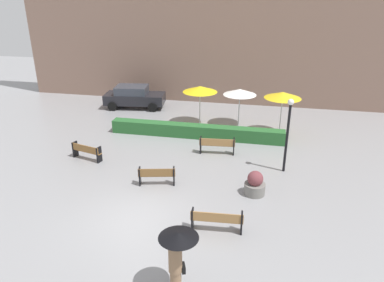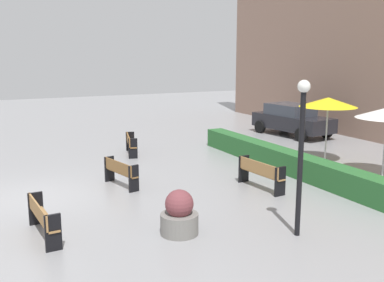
{
  "view_description": "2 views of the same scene",
  "coord_description": "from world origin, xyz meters",
  "px_view_note": "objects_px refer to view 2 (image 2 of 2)",
  "views": [
    {
      "loc": [
        4.37,
        -10.81,
        8.01
      ],
      "look_at": [
        1.23,
        4.3,
        1.5
      ],
      "focal_mm": 34.18,
      "sensor_mm": 36.0,
      "label": 1
    },
    {
      "loc": [
        13.12,
        -1.31,
        4.08
      ],
      "look_at": [
        -0.3,
        5.27,
        1.16
      ],
      "focal_mm": 42.15,
      "sensor_mm": 36.0,
      "label": 2
    }
  ],
  "objects_px": {
    "lamp_post": "(301,141)",
    "patio_umbrella_yellow": "(328,102)",
    "bench_back_row": "(260,172)",
    "parked_car": "(292,119)",
    "bench_far_left": "(131,143)",
    "planter_pot": "(179,215)",
    "bench_mid_center": "(120,171)",
    "bench_near_right": "(42,217)"
  },
  "relations": [
    {
      "from": "bench_far_left",
      "to": "parked_car",
      "type": "relative_size",
      "value": 0.38
    },
    {
      "from": "bench_back_row",
      "to": "lamp_post",
      "type": "xyz_separation_m",
      "value": [
        3.36,
        -1.28,
        1.67
      ]
    },
    {
      "from": "bench_far_left",
      "to": "planter_pot",
      "type": "bearing_deg",
      "value": -11.09
    },
    {
      "from": "bench_near_right",
      "to": "lamp_post",
      "type": "relative_size",
      "value": 0.53
    },
    {
      "from": "lamp_post",
      "to": "planter_pot",
      "type": "bearing_deg",
      "value": -117.69
    },
    {
      "from": "bench_near_right",
      "to": "bench_far_left",
      "type": "distance_m",
      "value": 8.5
    },
    {
      "from": "bench_back_row",
      "to": "parked_car",
      "type": "relative_size",
      "value": 0.42
    },
    {
      "from": "bench_near_right",
      "to": "bench_back_row",
      "type": "bearing_deg",
      "value": 98.0
    },
    {
      "from": "bench_mid_center",
      "to": "bench_far_left",
      "type": "distance_m",
      "value": 4.54
    },
    {
      "from": "parked_car",
      "to": "bench_far_left",
      "type": "bearing_deg",
      "value": -85.76
    },
    {
      "from": "bench_mid_center",
      "to": "patio_umbrella_yellow",
      "type": "bearing_deg",
      "value": 86.9
    },
    {
      "from": "bench_near_right",
      "to": "planter_pot",
      "type": "height_order",
      "value": "planter_pot"
    },
    {
      "from": "parked_car",
      "to": "bench_near_right",
      "type": "bearing_deg",
      "value": -59.24
    },
    {
      "from": "bench_mid_center",
      "to": "parked_car",
      "type": "xyz_separation_m",
      "value": [
        -4.84,
        10.46,
        0.33
      ]
    },
    {
      "from": "planter_pot",
      "to": "lamp_post",
      "type": "relative_size",
      "value": 0.3
    },
    {
      "from": "bench_near_right",
      "to": "bench_mid_center",
      "type": "bearing_deg",
      "value": 137.75
    },
    {
      "from": "bench_far_left",
      "to": "planter_pot",
      "type": "distance_m",
      "value": 8.57
    },
    {
      "from": "bench_near_right",
      "to": "patio_umbrella_yellow",
      "type": "distance_m",
      "value": 11.09
    },
    {
      "from": "bench_back_row",
      "to": "bench_far_left",
      "type": "distance_m",
      "value": 6.62
    },
    {
      "from": "bench_back_row",
      "to": "lamp_post",
      "type": "distance_m",
      "value": 3.96
    },
    {
      "from": "patio_umbrella_yellow",
      "to": "parked_car",
      "type": "bearing_deg",
      "value": 153.87
    },
    {
      "from": "bench_near_right",
      "to": "bench_back_row",
      "type": "relative_size",
      "value": 1.01
    },
    {
      "from": "patio_umbrella_yellow",
      "to": "bench_mid_center",
      "type": "bearing_deg",
      "value": -93.1
    },
    {
      "from": "lamp_post",
      "to": "patio_umbrella_yellow",
      "type": "distance_m",
      "value": 7.39
    },
    {
      "from": "bench_far_left",
      "to": "lamp_post",
      "type": "distance_m",
      "value": 9.83
    },
    {
      "from": "bench_back_row",
      "to": "bench_near_right",
      "type": "bearing_deg",
      "value": -82.0
    },
    {
      "from": "planter_pot",
      "to": "parked_car",
      "type": "height_order",
      "value": "parked_car"
    },
    {
      "from": "bench_far_left",
      "to": "lamp_post",
      "type": "bearing_deg",
      "value": 4.34
    },
    {
      "from": "bench_back_row",
      "to": "parked_car",
      "type": "distance_m",
      "value": 9.66
    },
    {
      "from": "parked_car",
      "to": "patio_umbrella_yellow",
      "type": "bearing_deg",
      "value": -26.13
    },
    {
      "from": "bench_near_right",
      "to": "lamp_post",
      "type": "xyz_separation_m",
      "value": [
        2.44,
        5.22,
        1.71
      ]
    },
    {
      "from": "bench_back_row",
      "to": "planter_pot",
      "type": "bearing_deg",
      "value": -60.11
    },
    {
      "from": "planter_pot",
      "to": "lamp_post",
      "type": "height_order",
      "value": "lamp_post"
    },
    {
      "from": "bench_near_right",
      "to": "planter_pot",
      "type": "bearing_deg",
      "value": 67.28
    },
    {
      "from": "bench_near_right",
      "to": "parked_car",
      "type": "height_order",
      "value": "parked_car"
    },
    {
      "from": "lamp_post",
      "to": "bench_back_row",
      "type": "bearing_deg",
      "value": 159.1
    },
    {
      "from": "bench_mid_center",
      "to": "bench_far_left",
      "type": "relative_size",
      "value": 0.97
    },
    {
      "from": "lamp_post",
      "to": "patio_umbrella_yellow",
      "type": "relative_size",
      "value": 1.42
    },
    {
      "from": "bench_mid_center",
      "to": "bench_near_right",
      "type": "relative_size",
      "value": 0.87
    },
    {
      "from": "bench_mid_center",
      "to": "bench_near_right",
      "type": "height_order",
      "value": "bench_mid_center"
    },
    {
      "from": "planter_pot",
      "to": "lamp_post",
      "type": "bearing_deg",
      "value": 62.31
    },
    {
      "from": "patio_umbrella_yellow",
      "to": "lamp_post",
      "type": "bearing_deg",
      "value": -47.0
    }
  ]
}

